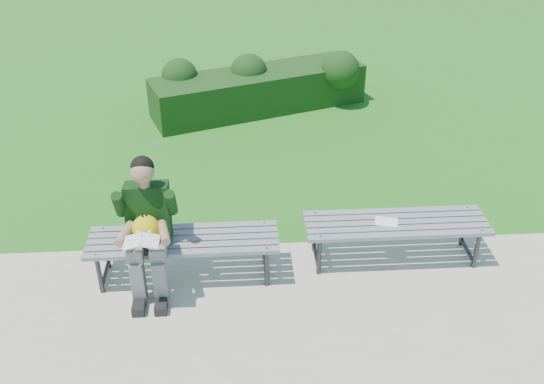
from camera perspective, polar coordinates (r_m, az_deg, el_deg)
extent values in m
plane|color=#247F1F|center=(6.42, -0.93, -5.05)|extent=(80.00, 80.00, 0.00)
cube|color=#BBB49C|center=(5.12, 0.09, -16.67)|extent=(30.00, 3.50, 0.02)
cube|color=#1A4318|center=(9.43, -1.23, 9.52)|extent=(3.37, 1.87, 0.60)
sphere|color=#1A4318|center=(9.33, -8.69, 10.70)|extent=(0.69, 0.69, 0.54)
sphere|color=#1A4318|center=(9.42, -2.20, 11.23)|extent=(0.72, 0.72, 0.56)
sphere|color=#1A4318|center=(9.54, 6.46, 11.32)|extent=(0.76, 0.76, 0.59)
cube|color=gray|center=(5.63, -8.49, -5.73)|extent=(1.80, 0.08, 0.04)
cube|color=gray|center=(5.71, -8.43, -5.11)|extent=(1.80, 0.08, 0.04)
cube|color=gray|center=(5.79, -8.36, -4.50)|extent=(1.80, 0.09, 0.04)
cube|color=gray|center=(5.88, -8.30, -3.90)|extent=(1.80, 0.08, 0.04)
cube|color=gray|center=(5.96, -8.24, -3.33)|extent=(1.80, 0.08, 0.04)
cylinder|color=#2D2D30|center=(5.90, -15.93, -7.51)|extent=(0.04, 0.04, 0.41)
cylinder|color=#2D2D30|center=(6.20, -15.32, -5.31)|extent=(0.04, 0.04, 0.41)
cylinder|color=#2D2D30|center=(5.94, -15.87, -4.98)|extent=(0.04, 0.42, 0.04)
cylinder|color=#2D2D30|center=(6.14, -15.43, -7.45)|extent=(0.04, 0.42, 0.04)
cylinder|color=gray|center=(5.74, -16.32, -5.67)|extent=(0.02, 0.02, 0.01)
cylinder|color=gray|center=(6.07, -15.62, -3.32)|extent=(0.02, 0.02, 0.01)
cylinder|color=#2D2D30|center=(5.76, -0.50, -7.17)|extent=(0.04, 0.04, 0.41)
cylinder|color=#2D2D30|center=(6.06, -0.70, -4.94)|extent=(0.04, 0.04, 0.41)
cylinder|color=#2D2D30|center=(5.80, -0.61, -4.59)|extent=(0.04, 0.42, 0.04)
cylinder|color=#2D2D30|center=(6.00, -0.59, -7.13)|extent=(0.04, 0.42, 0.04)
cylinder|color=gray|center=(5.59, -0.50, -5.29)|extent=(0.02, 0.02, 0.01)
cylinder|color=gray|center=(5.93, -0.72, -2.90)|extent=(0.02, 0.02, 0.01)
cube|color=gray|center=(5.92, 12.09, -4.04)|extent=(1.80, 0.08, 0.04)
cube|color=gray|center=(6.00, 11.85, -3.47)|extent=(1.80, 0.08, 0.04)
cube|color=gray|center=(6.08, 11.61, -2.91)|extent=(1.80, 0.08, 0.04)
cube|color=gray|center=(6.17, 11.39, -2.37)|extent=(1.80, 0.08, 0.04)
cube|color=gray|center=(6.25, 11.17, -1.84)|extent=(1.80, 0.09, 0.04)
cylinder|color=#2D2D30|center=(5.92, 4.46, -6.07)|extent=(0.04, 0.04, 0.41)
cylinder|color=#2D2D30|center=(6.22, 4.00, -3.95)|extent=(0.04, 0.04, 0.41)
cylinder|color=#2D2D30|center=(5.96, 4.29, -3.57)|extent=(0.04, 0.42, 0.04)
cylinder|color=#2D2D30|center=(6.15, 4.17, -6.07)|extent=(0.04, 0.42, 0.04)
cylinder|color=gray|center=(5.75, 4.58, -4.21)|extent=(0.02, 0.02, 0.01)
cylinder|color=gray|center=(6.09, 4.07, -1.94)|extent=(0.02, 0.02, 0.01)
cylinder|color=#2D2D30|center=(6.31, 18.70, -5.22)|extent=(0.04, 0.04, 0.41)
cylinder|color=#2D2D30|center=(6.59, 17.60, -3.27)|extent=(0.04, 0.04, 0.41)
cylinder|color=#2D2D30|center=(6.35, 18.40, -2.88)|extent=(0.04, 0.42, 0.04)
cylinder|color=#2D2D30|center=(6.53, 17.93, -5.26)|extent=(0.04, 0.42, 0.04)
cylinder|color=gray|center=(6.16, 19.14, -3.45)|extent=(0.02, 0.02, 0.01)
cylinder|color=gray|center=(6.47, 17.89, -1.37)|extent=(0.02, 0.02, 0.01)
cube|color=gray|center=(5.67, -12.57, -4.84)|extent=(0.14, 0.42, 0.13)
cube|color=gray|center=(5.64, -10.56, -4.80)|extent=(0.14, 0.42, 0.13)
cube|color=gray|center=(5.70, -12.46, -8.26)|extent=(0.12, 0.13, 0.45)
cube|color=gray|center=(5.67, -10.45, -8.24)|extent=(0.12, 0.13, 0.45)
cube|color=black|center=(5.74, -12.38, -10.28)|extent=(0.11, 0.26, 0.09)
cube|color=black|center=(5.71, -10.37, -10.27)|extent=(0.11, 0.26, 0.09)
cube|color=black|center=(5.69, -11.57, -1.89)|extent=(0.40, 0.30, 0.59)
cylinder|color=#A67157|center=(5.51, -11.94, 0.78)|extent=(0.10, 0.10, 0.08)
sphere|color=#A67157|center=(5.43, -12.12, 1.86)|extent=(0.21, 0.21, 0.21)
sphere|color=black|center=(5.44, -12.11, 2.29)|extent=(0.21, 0.21, 0.21)
cylinder|color=black|center=(5.57, -14.20, -1.14)|extent=(0.10, 0.21, 0.30)
cylinder|color=black|center=(5.50, -9.49, -0.99)|extent=(0.10, 0.21, 0.30)
cylinder|color=#A67157|center=(5.47, -13.69, -3.86)|extent=(0.14, 0.31, 0.08)
cylinder|color=#A67157|center=(5.41, -10.15, -3.78)|extent=(0.14, 0.31, 0.08)
sphere|color=#A67157|center=(5.33, -13.19, -4.84)|extent=(0.09, 0.09, 0.09)
sphere|color=#A67157|center=(5.29, -11.05, -4.79)|extent=(0.09, 0.09, 0.09)
sphere|color=gold|center=(5.53, -11.79, -3.39)|extent=(0.25, 0.25, 0.25)
cone|color=#FF5207|center=(5.44, -11.92, -4.13)|extent=(0.07, 0.07, 0.07)
cone|color=black|center=(5.47, -12.08, -2.22)|extent=(0.03, 0.05, 0.08)
cone|color=black|center=(5.48, -11.75, -2.20)|extent=(0.03, 0.04, 0.07)
sphere|color=white|center=(5.44, -12.41, -3.74)|extent=(0.05, 0.05, 0.05)
sphere|color=white|center=(5.43, -11.47, -3.71)|extent=(0.05, 0.05, 0.05)
cube|color=white|center=(5.28, -13.01, -4.56)|extent=(0.15, 0.20, 0.05)
cube|color=white|center=(5.26, -11.39, -4.53)|extent=(0.15, 0.20, 0.05)
cube|color=white|center=(6.05, 10.72, -2.77)|extent=(0.26, 0.21, 0.01)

